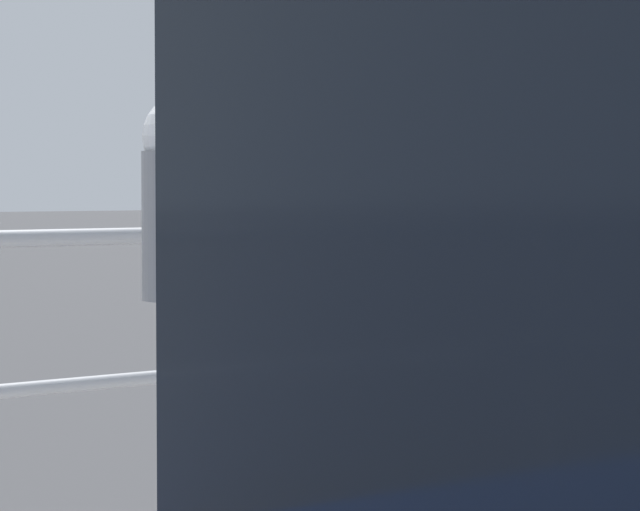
{
  "coord_description": "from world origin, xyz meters",
  "views": [
    {
      "loc": [
        -1.66,
        -1.83,
        1.47
      ],
      "look_at": [
        0.24,
        0.62,
        1.33
      ],
      "focal_mm": 84.22,
      "sensor_mm": 36.0,
      "label": 1
    }
  ],
  "objects": [
    {
      "name": "parking_meter",
      "position": [
        -0.18,
        0.47,
        1.2
      ],
      "size": [
        0.16,
        0.17,
        1.49
      ],
      "rotation": [
        0.0,
        0.0,
        3.05
      ],
      "color": "slate",
      "rests_on": "sidewalk_curb"
    },
    {
      "name": "pedestrian_at_meter",
      "position": [
        0.38,
        0.47,
        1.06
      ],
      "size": [
        0.6,
        0.47,
        1.61
      ],
      "rotation": [
        0.0,
        0.0,
        -3.15
      ],
      "color": "slate",
      "rests_on": "sidewalk_curb"
    }
  ]
}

